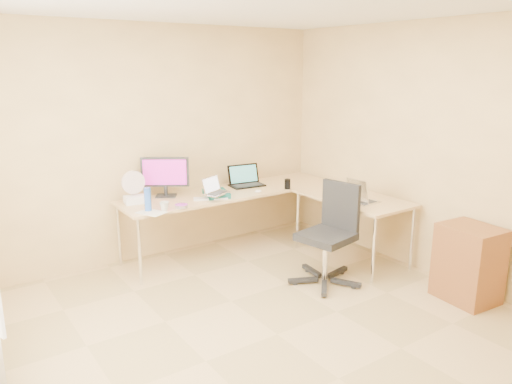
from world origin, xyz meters
TOP-DOWN VIEW (x-y plane):
  - floor at (0.00, 0.00)m, footprint 4.50×4.50m
  - wall_back at (0.00, 2.25)m, footprint 4.50×0.00m
  - wall_right at (2.10, 0.00)m, footprint 0.00×4.50m
  - desk_main at (0.72, 1.85)m, footprint 2.65×0.70m
  - desk_return at (1.70, 0.85)m, footprint 0.70×1.30m
  - monitor at (-0.01, 2.05)m, footprint 0.53×0.43m
  - book_stack at (0.46, 1.75)m, footprint 0.33×0.39m
  - laptop_center at (0.40, 1.64)m, footprint 0.36×0.32m
  - laptop_black at (1.01, 1.95)m, footprint 0.43×0.34m
  - keyboard at (0.34, 1.67)m, footprint 0.38×0.25m
  - mouse at (0.93, 1.61)m, footprint 0.10×0.08m
  - mug at (-0.26, 1.55)m, footprint 0.13×0.13m
  - cd_stack at (-0.07, 1.55)m, footprint 0.17×0.17m
  - water_bottle at (-0.40, 1.63)m, footprint 0.07×0.07m
  - papers at (-0.40, 1.55)m, footprint 0.28×0.32m
  - white_box at (-0.40, 1.99)m, footprint 0.23×0.18m
  - desk_fan at (-0.40, 2.05)m, footprint 0.26×0.26m
  - black_cup at (1.32, 1.55)m, footprint 0.09×0.09m
  - laptop_return at (1.62, 0.62)m, footprint 0.34×0.28m
  - office_chair at (1.00, 0.53)m, footprint 0.72×0.72m
  - cabinet at (1.85, -0.50)m, footprint 0.46×0.55m

SIDE VIEW (x-z plane):
  - floor at x=0.00m, z-range 0.00..0.00m
  - cabinet at x=1.85m, z-range 0.00..0.72m
  - desk_main at x=0.72m, z-range 0.00..0.73m
  - desk_return at x=1.70m, z-range 0.00..0.73m
  - office_chair at x=1.00m, z-range -0.01..1.01m
  - papers at x=-0.40m, z-range 0.73..0.74m
  - keyboard at x=0.34m, z-range 0.73..0.75m
  - mouse at x=0.93m, z-range 0.73..0.76m
  - cd_stack at x=-0.07m, z-range 0.73..0.76m
  - book_stack at x=0.46m, z-range 0.73..0.79m
  - white_box at x=-0.40m, z-range 0.73..0.81m
  - mug at x=-0.26m, z-range 0.73..0.82m
  - black_cup at x=1.32m, z-range 0.73..0.85m
  - laptop_return at x=1.62m, z-range 0.73..0.95m
  - water_bottle at x=-0.40m, z-range 0.73..0.97m
  - laptop_black at x=1.01m, z-range 0.73..0.98m
  - laptop_center at x=0.40m, z-range 0.79..0.97m
  - desk_fan at x=-0.40m, z-range 0.73..1.04m
  - monitor at x=-0.01m, z-range 0.73..1.18m
  - wall_back at x=0.00m, z-range -0.95..3.55m
  - wall_right at x=2.10m, z-range -0.95..3.55m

